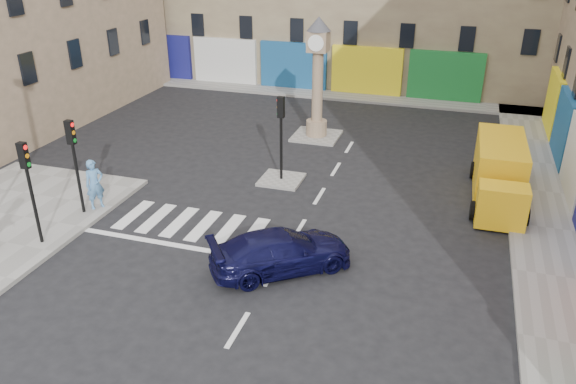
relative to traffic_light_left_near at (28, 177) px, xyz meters
The scene contains 12 objects.
ground 8.71m from the traffic_light_left_near, ahead, with size 120.00×120.00×0.00m, color black.
sidewalk_right 19.79m from the traffic_light_left_near, 29.96° to the left, with size 2.60×30.00×0.15m, color gray.
sidewalk_far 22.56m from the traffic_light_left_near, 78.94° to the left, with size 32.00×2.40×0.15m, color gray.
island_near 10.35m from the traffic_light_left_near, 51.07° to the left, with size 1.80×1.80×0.12m, color gray.
island_far 15.38m from the traffic_light_left_near, 65.46° to the left, with size 2.40×2.40×0.12m, color gray.
traffic_light_left_near is the anchor object (origin of this frame).
traffic_light_left_far 2.40m from the traffic_light_left_near, 90.00° to the left, with size 0.28×0.22×3.70m.
traffic_light_island 10.03m from the traffic_light_left_near, 51.07° to the left, with size 0.28×0.22×3.70m.
clock_pillar 15.19m from the traffic_light_left_near, 65.45° to the left, with size 1.20×1.20×6.10m.
navy_sedan 8.79m from the traffic_light_left_near, ahead, with size 1.89×4.65×1.35m, color black.
yellow_van 17.81m from the traffic_light_left_near, 30.41° to the left, with size 2.17×6.18×2.24m.
pedestrian_blue 3.27m from the traffic_light_left_near, 84.10° to the left, with size 0.72×0.48×1.99m, color #5186BA.
Camera 1 is at (5.09, -13.46, 10.17)m, focal length 35.00 mm.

